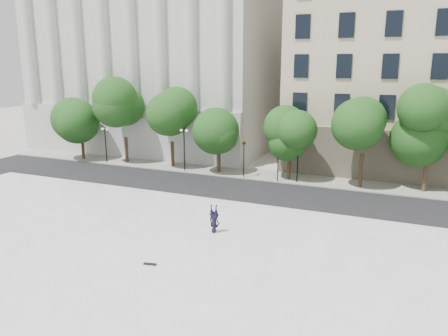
{
  "coord_description": "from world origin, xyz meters",
  "views": [
    {
      "loc": [
        13.83,
        -16.38,
        11.0
      ],
      "look_at": [
        2.7,
        10.0,
        4.09
      ],
      "focal_mm": 35.0,
      "sensor_mm": 36.0,
      "label": 1
    }
  ],
  "objects": [
    {
      "name": "lamp_posts",
      "position": [
        -0.1,
        22.6,
        2.9
      ],
      "size": [
        36.65,
        0.28,
        4.44
      ],
      "color": "black",
      "rests_on": "ground"
    },
    {
      "name": "skateboard",
      "position": [
        1.79,
        1.92,
        0.49
      ],
      "size": [
        0.74,
        0.31,
        0.07
      ],
      "primitive_type": "cube",
      "rotation": [
        0.0,
        0.0,
        0.18
      ],
      "color": "black",
      "rests_on": "plaza"
    },
    {
      "name": "ground",
      "position": [
        0.0,
        0.0,
        0.0
      ],
      "size": [
        160.0,
        160.0,
        0.0
      ],
      "primitive_type": "plane",
      "color": "beige",
      "rests_on": "ground"
    },
    {
      "name": "traffic_light_east",
      "position": [
        3.0,
        22.3,
        3.6
      ],
      "size": [
        0.59,
        1.56,
        4.12
      ],
      "color": "black",
      "rests_on": "ground"
    },
    {
      "name": "street_trees",
      "position": [
        0.16,
        23.61,
        5.09
      ],
      "size": [
        45.75,
        5.43,
        7.74
      ],
      "color": "#382619",
      "rests_on": "ground"
    },
    {
      "name": "far_sidewalk",
      "position": [
        0.0,
        24.0,
        0.06
      ],
      "size": [
        60.0,
        4.0,
        0.12
      ],
      "primitive_type": "cube",
      "color": "#A7A49B",
      "rests_on": "ground"
    },
    {
      "name": "street",
      "position": [
        0.0,
        18.0,
        0.01
      ],
      "size": [
        60.0,
        8.0,
        0.02
      ],
      "primitive_type": "cube",
      "color": "black",
      "rests_on": "ground"
    },
    {
      "name": "traffic_light_west",
      "position": [
        -0.4,
        22.3,
        3.76
      ],
      "size": [
        0.99,
        1.91,
        4.26
      ],
      "color": "black",
      "rests_on": "ground"
    },
    {
      "name": "plaza",
      "position": [
        0.0,
        3.0,
        0.23
      ],
      "size": [
        44.0,
        22.0,
        0.45
      ],
      "primitive_type": "cube",
      "color": "white",
      "rests_on": "ground"
    },
    {
      "name": "building_west",
      "position": [
        -17.0,
        38.57,
        12.89
      ],
      "size": [
        31.5,
        27.65,
        25.6
      ],
      "color": "#BBBAB6",
      "rests_on": "ground"
    },
    {
      "name": "person_lying",
      "position": [
        3.11,
        7.43,
        0.7
      ],
      "size": [
        0.76,
        1.89,
        0.5
      ],
      "primitive_type": "imported",
      "rotation": [
        -1.54,
        0.0,
        0.05
      ],
      "color": "black",
      "rests_on": "plaza"
    }
  ]
}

